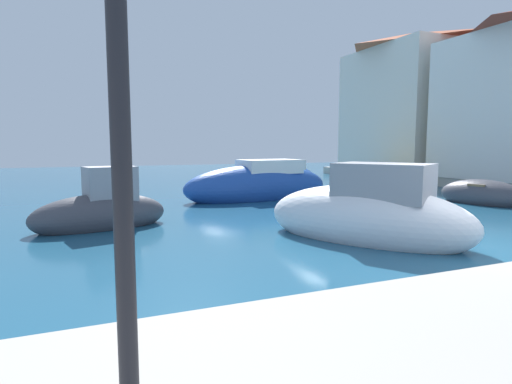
% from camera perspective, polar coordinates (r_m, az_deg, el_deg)
% --- Properties ---
extents(ground, '(80.00, 80.00, 0.00)m').
position_cam_1_polar(ground, '(9.64, 27.59, -7.21)').
color(ground, '#1E5170').
extents(moored_boat_0, '(3.67, 1.49, 1.63)m').
position_cam_1_polar(moored_boat_0, '(23.58, 4.04, 2.19)').
color(moored_boat_0, '#1E479E').
rests_on(moored_boat_0, ground).
extents(moored_boat_1, '(3.69, 2.10, 1.86)m').
position_cam_1_polar(moored_boat_1, '(11.63, -20.22, -2.45)').
color(moored_boat_1, '#3F3F47').
rests_on(moored_boat_1, ground).
extents(moored_boat_2, '(1.97, 3.32, 1.17)m').
position_cam_1_polar(moored_boat_2, '(17.54, 28.44, -0.36)').
color(moored_boat_2, '#3F3F47').
rests_on(moored_boat_2, ground).
extents(moored_boat_3, '(6.48, 2.63, 1.98)m').
position_cam_1_polar(moored_boat_3, '(16.82, 0.45, 0.94)').
color(moored_boat_3, '#1E479E').
rests_on(moored_boat_3, ground).
extents(moored_boat_4, '(2.56, 3.99, 1.36)m').
position_cam_1_polar(moored_boat_4, '(23.66, 15.81, 1.84)').
color(moored_boat_4, gold).
rests_on(moored_boat_4, ground).
extents(moored_boat_6, '(4.05, 5.07, 2.12)m').
position_cam_1_polar(moored_boat_6, '(9.82, 14.90, -3.14)').
color(moored_boat_6, white).
rests_on(moored_boat_6, ground).
extents(waterfront_building_annex, '(6.41, 8.09, 8.95)m').
position_cam_1_polar(waterfront_building_annex, '(30.16, 20.26, 11.47)').
color(waterfront_building_annex, silver).
rests_on(waterfront_building_annex, quay_promenade).
extents(quayside_lamp_post, '(0.28, 0.28, 3.91)m').
position_cam_1_polar(quayside_lamp_post, '(2.66, -18.54, 22.58)').
color(quayside_lamp_post, black).
rests_on(quayside_lamp_post, quay_promenade).
extents(quayside_tree, '(2.84, 2.84, 4.26)m').
position_cam_1_polar(quayside_tree, '(28.08, 27.59, 8.07)').
color(quayside_tree, brown).
rests_on(quayside_tree, quay_promenade).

